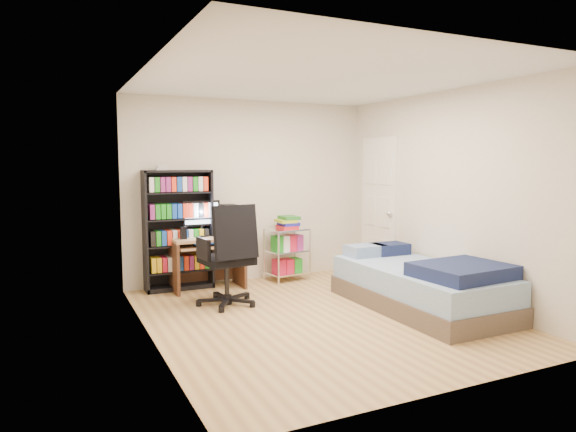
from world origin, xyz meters
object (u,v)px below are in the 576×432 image
office_chair (229,273)px  bed (421,285)px  computer_desk (213,241)px  media_shelf (178,228)px

office_chair → bed: office_chair is taller
computer_desk → bed: 2.71m
media_shelf → office_chair: (0.34, -1.01, -0.42)m
computer_desk → office_chair: 0.94m
media_shelf → bed: media_shelf is taller
bed → media_shelf: bearing=137.6°
computer_desk → office_chair: office_chair is taller
media_shelf → bed: bearing=-42.4°
office_chair → computer_desk: bearing=77.6°
computer_desk → office_chair: bearing=-95.9°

